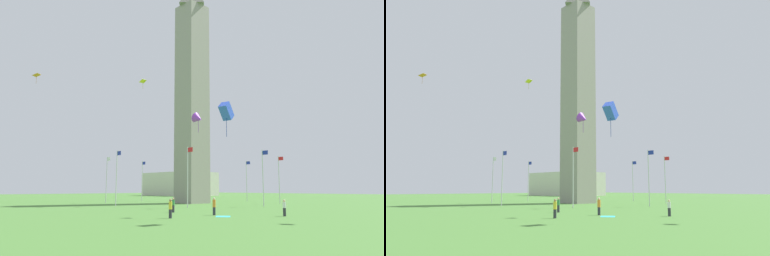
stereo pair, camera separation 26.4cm
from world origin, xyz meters
TOP-DOWN VIEW (x-y plane):
  - ground_plane at (0.00, 0.00)m, footprint 260.00×260.00m
  - obelisk_monument at (0.00, 0.00)m, footprint 4.80×4.80m
  - flagpole_n at (16.04, 0.00)m, footprint 1.12×0.14m
  - flagpole_ne at (11.36, 11.30)m, footprint 1.12×0.14m
  - flagpole_e at (0.06, 15.98)m, footprint 1.12×0.14m
  - flagpole_se at (-11.25, 11.30)m, footprint 1.12×0.14m
  - flagpole_s at (-15.93, 0.00)m, footprint 1.12×0.14m
  - flagpole_sw at (-11.25, -11.30)m, footprint 1.12×0.14m
  - flagpole_w at (0.06, -15.98)m, footprint 1.12×0.14m
  - flagpole_nw at (11.36, -11.30)m, footprint 1.12×0.14m
  - person_orange_shirt at (23.24, -18.41)m, footprint 0.32×0.32m
  - person_yellow_shirt at (23.20, -24.15)m, footprint 0.32×0.32m
  - person_green_shirt at (17.15, -18.76)m, footprint 0.32×0.32m
  - person_white_shirt at (28.91, -14.34)m, footprint 0.32×0.32m
  - kite_orange_diamond at (-8.72, -26.13)m, footprint 1.37×1.38m
  - kite_yellow_diamond at (0.94, -12.10)m, footprint 0.94×1.00m
  - kite_purple_delta at (22.80, -20.19)m, footprint 1.38×1.15m
  - kite_blue_box at (29.24, -23.05)m, footprint 1.11×1.65m
  - distant_building at (-54.44, 44.05)m, footprint 24.10×17.41m
  - picnic_blanket_near_first_person at (25.05, -19.05)m, footprint 2.23×2.28m

SIDE VIEW (x-z plane):
  - ground_plane at x=0.00m, z-range 0.00..0.00m
  - picnic_blanket_near_first_person at x=25.05m, z-range 0.00..0.01m
  - person_white_shirt at x=28.91m, z-range -0.01..1.60m
  - person_green_shirt at x=17.15m, z-range -0.01..1.63m
  - person_yellow_shirt at x=23.20m, z-range 0.00..1.74m
  - person_orange_shirt at x=23.24m, z-range 0.00..1.76m
  - distant_building at x=-54.44m, z-range 0.00..8.47m
  - flagpole_n at x=16.04m, z-range 0.39..8.96m
  - flagpole_ne at x=11.36m, z-range 0.39..8.96m
  - flagpole_e at x=0.06m, z-range 0.39..8.96m
  - flagpole_se at x=-11.25m, z-range 0.39..8.96m
  - flagpole_s at x=-15.93m, z-range 0.39..8.96m
  - flagpole_sw at x=-11.25m, z-range 0.39..8.96m
  - flagpole_w at x=0.06m, z-range 0.39..8.96m
  - flagpole_nw at x=11.36m, z-range 0.39..8.96m
  - kite_blue_box at x=29.24m, z-range 7.71..10.70m
  - kite_purple_delta at x=22.80m, z-range 8.79..10.93m
  - kite_yellow_diamond at x=0.94m, z-range 19.64..21.19m
  - kite_orange_diamond at x=-8.72m, z-range 19.91..21.49m
  - obelisk_monument at x=0.00m, z-range 0.00..43.66m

